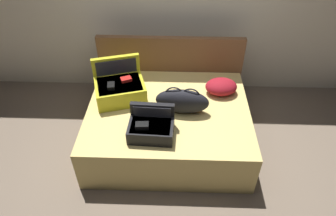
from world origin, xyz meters
TOP-DOWN VIEW (x-y plane):
  - ground_plane at (0.00, 0.00)m, footprint 12.00×12.00m
  - back_wall at (0.00, 1.65)m, footprint 8.00×0.10m
  - bed at (0.00, 0.40)m, footprint 1.87×1.53m
  - headboard at (0.00, 1.21)m, footprint 1.90×0.08m
  - hard_case_large at (-0.58, 0.60)m, footprint 0.68×0.62m
  - hard_case_medium at (-0.16, -0.03)m, footprint 0.48×0.37m
  - duffel_bag at (0.16, 0.35)m, footprint 0.62×0.27m
  - pillow_near_headboard at (0.63, 0.72)m, footprint 0.41×0.34m

SIDE VIEW (x-z plane):
  - ground_plane at x=0.00m, z-range 0.00..0.00m
  - bed at x=0.00m, z-range 0.00..0.53m
  - headboard at x=0.00m, z-range 0.00..1.01m
  - pillow_near_headboard at x=0.63m, z-range 0.53..0.71m
  - hard_case_medium at x=-0.16m, z-range 0.48..0.77m
  - hard_case_large at x=-0.58m, z-range 0.45..0.88m
  - duffel_bag at x=0.16m, z-range 0.51..0.84m
  - back_wall at x=0.00m, z-range 0.00..2.60m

